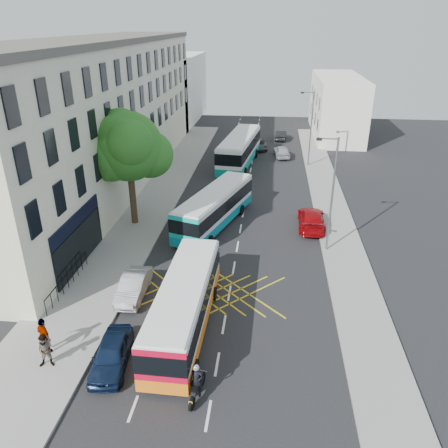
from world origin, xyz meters
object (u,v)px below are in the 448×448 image
(lamp_far, at_px, (310,125))
(pedestrian_near, at_px, (46,351))
(parked_car_silver, at_px, (133,286))
(distant_car_dark, at_px, (281,135))
(bus_far, at_px, (240,149))
(parked_car_blue, at_px, (112,354))
(bus_mid, at_px, (215,208))
(bus_near, at_px, (185,304))
(street_tree, at_px, (128,147))
(distant_car_silver, at_px, (282,151))
(pedestrian_far, at_px, (44,336))
(motorbike, at_px, (197,382))
(red_hatchback, at_px, (311,219))
(distant_car_grey, at_px, (259,144))
(lamp_near, at_px, (331,190))

(lamp_far, height_order, pedestrian_near, lamp_far)
(parked_car_silver, xyz_separation_m, distant_car_dark, (8.97, 38.78, 0.00))
(bus_far, bearing_deg, parked_car_silver, -92.07)
(parked_car_blue, bearing_deg, bus_mid, 74.31)
(bus_near, bearing_deg, pedestrian_near, -147.01)
(street_tree, height_order, distant_car_silver, street_tree)
(bus_far, height_order, distant_car_silver, bus_far)
(distant_car_dark, relative_size, pedestrian_far, 2.06)
(pedestrian_near, bearing_deg, pedestrian_far, 108.47)
(lamp_far, xyz_separation_m, pedestrian_far, (-14.52, -32.21, -3.50))
(bus_mid, distance_m, parked_car_blue, 16.34)
(lamp_far, distance_m, pedestrian_near, 36.13)
(parked_car_blue, xyz_separation_m, distant_car_dark, (8.27, 44.53, -0.01))
(bus_far, relative_size, motorbike, 6.06)
(distant_car_silver, xyz_separation_m, pedestrian_far, (-11.73, -35.65, 0.43))
(street_tree, xyz_separation_m, bus_near, (6.51, -12.43, -4.82))
(bus_mid, distance_m, motorbike, 17.60)
(street_tree, relative_size, red_hatchback, 1.77)
(bus_near, bearing_deg, distant_car_grey, 86.78)
(lamp_far, relative_size, red_hatchback, 1.61)
(bus_near, height_order, bus_mid, bus_mid)
(distant_car_dark, height_order, pedestrian_near, pedestrian_near)
(lamp_far, height_order, motorbike, lamp_far)
(motorbike, bearing_deg, red_hatchback, 80.30)
(bus_near, height_order, distant_car_dark, bus_near)
(pedestrian_far, bearing_deg, motorbike, -158.70)
(bus_far, xyz_separation_m, motorbike, (0.78, -33.89, -0.93))
(lamp_far, distance_m, bus_mid, 18.76)
(pedestrian_near, bearing_deg, distant_car_grey, 66.85)
(lamp_far, xyz_separation_m, distant_car_silver, (-2.78, 3.44, -3.93))
(bus_near, relative_size, parked_car_silver, 2.54)
(bus_near, relative_size, pedestrian_far, 5.18)
(street_tree, relative_size, bus_near, 0.88)
(bus_mid, height_order, bus_far, bus_far)
(parked_car_silver, bearing_deg, pedestrian_far, -118.02)
(lamp_far, relative_size, parked_car_blue, 2.05)
(street_tree, relative_size, motorbike, 4.36)
(lamp_near, relative_size, distant_car_grey, 1.91)
(bus_near, bearing_deg, bus_mid, 91.26)
(distant_car_grey, xyz_separation_m, pedestrian_far, (-8.89, -39.01, 0.53))
(distant_car_dark, bearing_deg, lamp_near, 98.89)
(street_tree, distance_m, lamp_near, 15.10)
(pedestrian_near, bearing_deg, bus_mid, 59.70)
(motorbike, height_order, parked_car_silver, motorbike)
(pedestrian_far, bearing_deg, red_hatchback, -95.83)
(motorbike, relative_size, distant_car_silver, 0.50)
(motorbike, height_order, parked_car_blue, motorbike)
(parked_car_blue, bearing_deg, street_tree, 97.25)
(bus_far, height_order, red_hatchback, bus_far)
(parked_car_blue, bearing_deg, lamp_far, 65.40)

